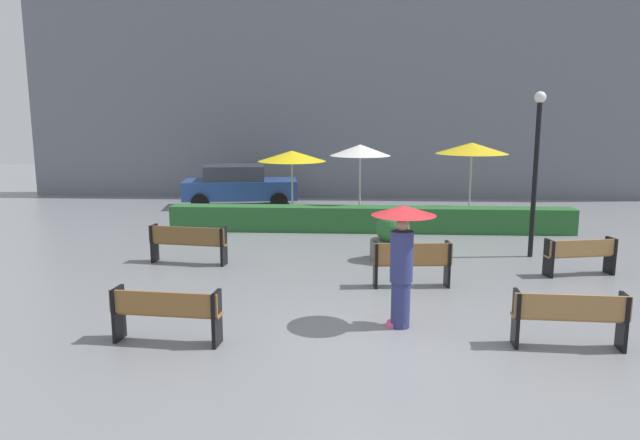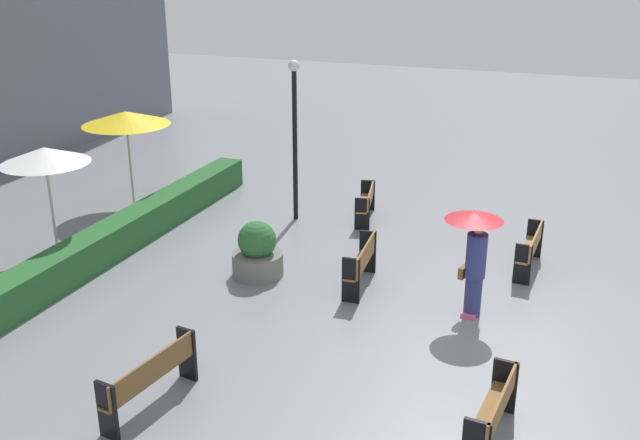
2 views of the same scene
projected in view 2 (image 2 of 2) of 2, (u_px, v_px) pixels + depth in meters
ground_plane at (485, 325)px, 13.35m from camera, size 60.00×60.00×0.00m
bench_near_left at (494, 411)px, 10.02m from camera, size 1.76×0.52×0.86m
bench_mid_center at (362, 262)px, 14.70m from camera, size 1.63×0.49×0.94m
bench_far_left at (151, 376)px, 10.78m from camera, size 1.90×0.59×0.91m
bench_far_right at (367, 201)px, 18.41m from camera, size 1.63×0.69×0.82m
bench_near_right at (531, 247)px, 15.48m from camera, size 1.71×0.43×0.88m
pedestrian_with_umbrella at (474, 247)px, 13.29m from camera, size 1.08×1.08×2.06m
planter_pot at (257, 253)px, 15.24m from camera, size 1.09×1.09×1.21m
lamp_post at (295, 125)px, 17.78m from camera, size 0.28×0.28×4.05m
patio_umbrella_white at (45, 156)px, 15.49m from camera, size 1.91×1.91×2.55m
patio_umbrella_yellow_far at (126, 118)px, 18.70m from camera, size 2.28×2.28×2.60m
hedge_strip at (106, 243)px, 16.08m from camera, size 12.04×0.70×0.75m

